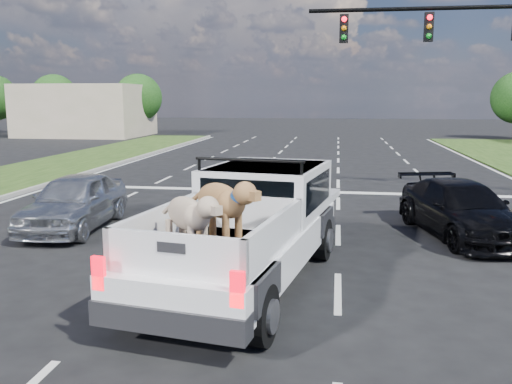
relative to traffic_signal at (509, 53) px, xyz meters
The scene contains 9 objects.
ground 13.58m from the traffic_signal, 124.43° to the right, with size 160.00×160.00×0.00m, color black.
road_markings 9.46m from the traffic_signal, 151.33° to the right, with size 17.75×60.00×0.01m.
traffic_signal is the anchor object (origin of this frame).
building_left 37.37m from the traffic_signal, 136.84° to the left, with size 10.00×8.00×4.40m, color #C3AD94.
tree_far_b 41.61m from the traffic_signal, 138.60° to the left, with size 4.20×4.20×5.40m.
tree_far_c 36.01m from the traffic_signal, 130.14° to the left, with size 4.20×4.20×5.40m.
pickup_truck 12.92m from the traffic_signal, 124.73° to the right, with size 3.08×6.22×2.23m.
silver_sedan 14.41m from the traffic_signal, 150.47° to the right, with size 1.66×4.13×1.41m, color silver.
black_coupe 7.83m from the traffic_signal, 112.51° to the right, with size 1.82×4.48×1.30m, color black.
Camera 1 is at (1.68, -8.89, 3.27)m, focal length 38.00 mm.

